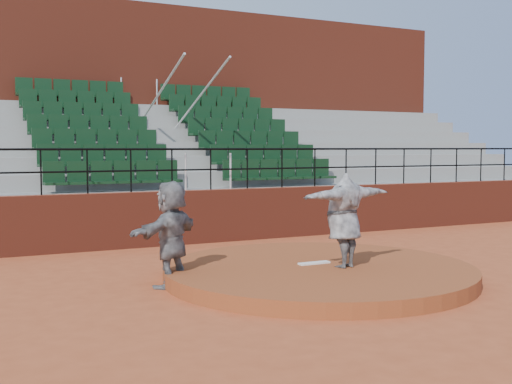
% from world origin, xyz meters
% --- Properties ---
extents(ground, '(90.00, 90.00, 0.00)m').
position_xyz_m(ground, '(0.00, 0.00, 0.00)').
color(ground, '#A64825').
rests_on(ground, ground).
extents(pitchers_mound, '(5.50, 5.50, 0.25)m').
position_xyz_m(pitchers_mound, '(0.00, 0.00, 0.12)').
color(pitchers_mound, brown).
rests_on(pitchers_mound, ground).
extents(pitching_rubber, '(0.60, 0.15, 0.03)m').
position_xyz_m(pitching_rubber, '(0.00, 0.15, 0.27)').
color(pitching_rubber, white).
rests_on(pitching_rubber, pitchers_mound).
extents(boundary_wall, '(24.00, 0.30, 1.30)m').
position_xyz_m(boundary_wall, '(0.00, 5.00, 0.65)').
color(boundary_wall, maroon).
rests_on(boundary_wall, ground).
extents(wall_railing, '(24.04, 0.05, 1.03)m').
position_xyz_m(wall_railing, '(0.00, 5.00, 2.03)').
color(wall_railing, black).
rests_on(wall_railing, boundary_wall).
extents(seating_deck, '(24.00, 5.97, 4.63)m').
position_xyz_m(seating_deck, '(0.00, 8.65, 1.44)').
color(seating_deck, gray).
rests_on(seating_deck, ground).
extents(press_box_facade, '(24.00, 3.00, 7.10)m').
position_xyz_m(press_box_facade, '(0.00, 12.60, 3.55)').
color(press_box_facade, maroon).
rests_on(press_box_facade, ground).
extents(pitcher, '(2.10, 0.96, 1.65)m').
position_xyz_m(pitcher, '(0.29, -0.36, 1.07)').
color(pitcher, black).
rests_on(pitcher, pitchers_mound).
extents(fielder, '(1.66, 1.39, 1.79)m').
position_xyz_m(fielder, '(-2.54, 0.60, 0.89)').
color(fielder, black).
rests_on(fielder, ground).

